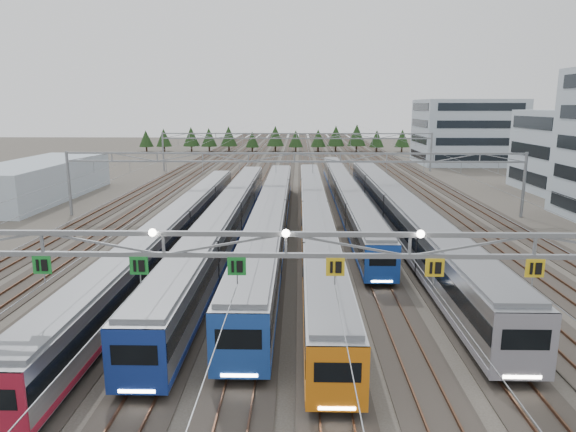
{
  "coord_description": "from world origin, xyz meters",
  "views": [
    {
      "loc": [
        0.58,
        -22.46,
        13.48
      ],
      "look_at": [
        -0.42,
        23.79,
        3.5
      ],
      "focal_mm": 32.0,
      "sensor_mm": 36.0,
      "label": 1
    }
  ],
  "objects_px": {
    "train_d": "(315,216)",
    "gantry_far": "(296,140)",
    "depot_bldg_mid": "(574,151)",
    "train_e": "(345,193)",
    "train_f": "(398,212)",
    "train_a": "(177,227)",
    "depot_bldg_north": "(466,132)",
    "train_b": "(227,219)",
    "gantry_mid": "(294,165)",
    "gantry_near": "(285,250)",
    "train_c": "(272,216)",
    "west_shed": "(38,180)"
  },
  "relations": [
    {
      "from": "train_d",
      "to": "gantry_far",
      "type": "xyz_separation_m",
      "value": [
        -2.25,
        54.31,
        4.35
      ]
    },
    {
      "from": "depot_bldg_mid",
      "to": "train_e",
      "type": "bearing_deg",
      "value": -159.55
    },
    {
      "from": "train_d",
      "to": "train_f",
      "type": "bearing_deg",
      "value": 8.07
    },
    {
      "from": "train_a",
      "to": "depot_bldg_north",
      "type": "bearing_deg",
      "value": 55.54
    },
    {
      "from": "train_b",
      "to": "depot_bldg_mid",
      "type": "bearing_deg",
      "value": 31.44
    },
    {
      "from": "train_e",
      "to": "gantry_mid",
      "type": "height_order",
      "value": "gantry_mid"
    },
    {
      "from": "depot_bldg_mid",
      "to": "depot_bldg_north",
      "type": "bearing_deg",
      "value": 95.83
    },
    {
      "from": "gantry_near",
      "to": "depot_bldg_mid",
      "type": "distance_m",
      "value": 74.16
    },
    {
      "from": "gantry_mid",
      "to": "depot_bldg_north",
      "type": "xyz_separation_m",
      "value": [
        39.78,
        60.01,
        1.05
      ]
    },
    {
      "from": "train_c",
      "to": "gantry_mid",
      "type": "relative_size",
      "value": 1.05
    },
    {
      "from": "train_b",
      "to": "gantry_near",
      "type": "relative_size",
      "value": 1.07
    },
    {
      "from": "gantry_near",
      "to": "depot_bldg_north",
      "type": "relative_size",
      "value": 2.56
    },
    {
      "from": "gantry_far",
      "to": "west_shed",
      "type": "relative_size",
      "value": 1.88
    },
    {
      "from": "depot_bldg_mid",
      "to": "train_f",
      "type": "bearing_deg",
      "value": -139.76
    },
    {
      "from": "train_b",
      "to": "depot_bldg_mid",
      "type": "height_order",
      "value": "depot_bldg_mid"
    },
    {
      "from": "gantry_far",
      "to": "train_f",
      "type": "bearing_deg",
      "value": -78.02
    },
    {
      "from": "gantry_far",
      "to": "gantry_mid",
      "type": "bearing_deg",
      "value": -90.0
    },
    {
      "from": "train_a",
      "to": "train_c",
      "type": "height_order",
      "value": "train_c"
    },
    {
      "from": "depot_bldg_mid",
      "to": "train_d",
      "type": "bearing_deg",
      "value": -145.24
    },
    {
      "from": "train_c",
      "to": "depot_bldg_north",
      "type": "relative_size",
      "value": 2.7
    },
    {
      "from": "depot_bldg_north",
      "to": "west_shed",
      "type": "xyz_separation_m",
      "value": [
        -77.49,
        -48.66,
        -4.7
      ]
    },
    {
      "from": "train_b",
      "to": "depot_bldg_mid",
      "type": "relative_size",
      "value": 3.78
    },
    {
      "from": "gantry_near",
      "to": "train_f",
      "type": "bearing_deg",
      "value": 70.6
    },
    {
      "from": "train_b",
      "to": "gantry_far",
      "type": "relative_size",
      "value": 1.07
    },
    {
      "from": "train_c",
      "to": "gantry_far",
      "type": "relative_size",
      "value": 1.05
    },
    {
      "from": "depot_bldg_north",
      "to": "train_e",
      "type": "bearing_deg",
      "value": -121.33
    },
    {
      "from": "train_e",
      "to": "depot_bldg_mid",
      "type": "distance_m",
      "value": 39.9
    },
    {
      "from": "train_c",
      "to": "train_e",
      "type": "bearing_deg",
      "value": 60.99
    },
    {
      "from": "gantry_far",
      "to": "depot_bldg_mid",
      "type": "relative_size",
      "value": 3.52
    },
    {
      "from": "train_a",
      "to": "train_b",
      "type": "relative_size",
      "value": 1.01
    },
    {
      "from": "train_d",
      "to": "depot_bldg_north",
      "type": "distance_m",
      "value": 79.02
    },
    {
      "from": "train_b",
      "to": "gantry_mid",
      "type": "bearing_deg",
      "value": 59.3
    },
    {
      "from": "train_d",
      "to": "train_e",
      "type": "xyz_separation_m",
      "value": [
        4.5,
        15.05,
        -0.05
      ]
    },
    {
      "from": "train_d",
      "to": "train_f",
      "type": "relative_size",
      "value": 1.04
    },
    {
      "from": "train_e",
      "to": "train_b",
      "type": "bearing_deg",
      "value": -128.27
    },
    {
      "from": "train_f",
      "to": "gantry_near",
      "type": "bearing_deg",
      "value": -109.4
    },
    {
      "from": "train_e",
      "to": "train_f",
      "type": "height_order",
      "value": "train_f"
    },
    {
      "from": "train_a",
      "to": "train_f",
      "type": "height_order",
      "value": "train_f"
    },
    {
      "from": "train_b",
      "to": "gantry_far",
      "type": "bearing_deg",
      "value": 83.17
    },
    {
      "from": "depot_bldg_mid",
      "to": "west_shed",
      "type": "relative_size",
      "value": 0.53
    },
    {
      "from": "train_c",
      "to": "gantry_far",
      "type": "height_order",
      "value": "gantry_far"
    },
    {
      "from": "train_b",
      "to": "gantry_near",
      "type": "distance_m",
      "value": 29.93
    },
    {
      "from": "train_c",
      "to": "west_shed",
      "type": "relative_size",
      "value": 1.98
    },
    {
      "from": "train_e",
      "to": "gantry_near",
      "type": "distance_m",
      "value": 46.64
    },
    {
      "from": "gantry_near",
      "to": "train_b",
      "type": "bearing_deg",
      "value": 103.12
    },
    {
      "from": "train_e",
      "to": "gantry_near",
      "type": "height_order",
      "value": "gantry_near"
    },
    {
      "from": "train_e",
      "to": "depot_bldg_mid",
      "type": "xyz_separation_m",
      "value": [
        37.16,
        13.86,
        4.41
      ]
    },
    {
      "from": "depot_bldg_mid",
      "to": "gantry_mid",
      "type": "bearing_deg",
      "value": -155.94
    },
    {
      "from": "train_d",
      "to": "depot_bldg_north",
      "type": "height_order",
      "value": "depot_bldg_north"
    },
    {
      "from": "train_a",
      "to": "train_d",
      "type": "xyz_separation_m",
      "value": [
        13.5,
        5.05,
        0.05
      ]
    }
  ]
}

